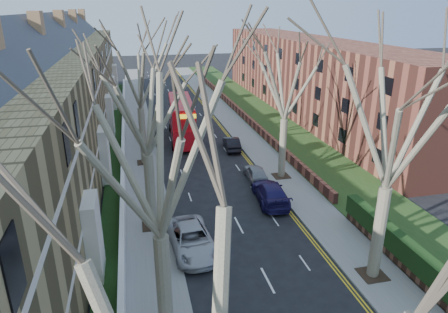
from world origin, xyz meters
TOP-DOWN VIEW (x-y plane):
  - pavement_left at (-6.00, 39.00)m, footprint 3.00×102.00m
  - pavement_right at (6.00, 39.00)m, footprint 3.00×102.00m
  - terrace_left at (-13.65, 31.00)m, footprint 9.70×78.00m
  - flats_right at (17.46, 43.00)m, footprint 13.97×54.00m
  - front_wall_left at (-7.65, 31.00)m, footprint 0.30×78.00m
  - grass_verge_right at (10.50, 39.00)m, footprint 6.00×102.00m
  - tree_left_mid at (-5.70, 6.00)m, footprint 10.50×10.50m
  - tree_left_far at (-5.70, 16.00)m, footprint 10.15×10.15m
  - tree_left_dist at (-5.70, 28.00)m, footprint 10.50×10.50m
  - tree_right_mid at (5.70, 8.00)m, footprint 10.50×10.50m
  - tree_right_far at (5.70, 22.00)m, footprint 10.15×10.15m
  - double_decker_bus at (-1.28, 34.57)m, footprint 3.12×10.43m
  - car_left_far at (-3.55, 12.75)m, footprint 2.91×5.56m
  - car_right_near at (3.23, 17.81)m, footprint 2.58×5.40m
  - car_right_mid at (3.39, 22.06)m, footprint 1.70×3.83m
  - car_right_far at (3.29, 30.02)m, footprint 1.77×4.13m

SIDE VIEW (x-z plane):
  - pavement_left at x=-6.00m, z-range 0.00..0.12m
  - pavement_right at x=6.00m, z-range 0.00..0.12m
  - grass_verge_right at x=10.50m, z-range 0.12..0.18m
  - front_wall_left at x=-7.65m, z-range 0.12..1.12m
  - car_right_mid at x=3.39m, z-range 0.00..1.28m
  - car_right_far at x=3.29m, z-range 0.00..1.33m
  - car_left_far at x=-3.55m, z-range 0.00..1.49m
  - car_right_near at x=3.23m, z-range 0.00..1.52m
  - double_decker_bus at x=-1.28m, z-range -0.04..4.29m
  - flats_right at x=17.46m, z-range -0.02..9.98m
  - terrace_left at x=-13.65m, z-range -1.27..12.33m
  - tree_left_far at x=-5.70m, z-range 2.13..16.35m
  - tree_right_far at x=5.70m, z-range 2.13..16.35m
  - tree_left_mid at x=-5.70m, z-range 2.20..16.91m
  - tree_right_mid at x=5.70m, z-range 2.20..16.91m
  - tree_left_dist at x=-5.70m, z-range 2.20..16.91m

